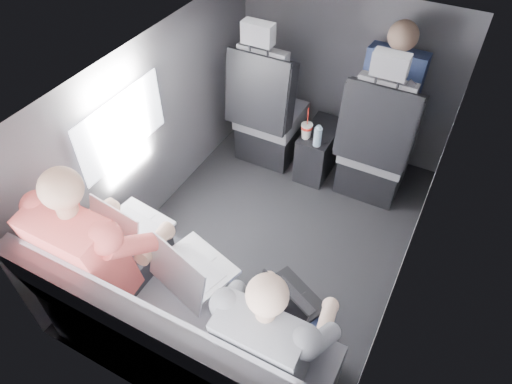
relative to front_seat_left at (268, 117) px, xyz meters
The scene contains 20 objects.
floor 1.03m from the front_seat_left, 61.81° to the right, with size 2.60×2.60×0.00m, color black.
ceiling 1.34m from the front_seat_left, 61.81° to the right, with size 2.60×2.60×0.00m, color #B2B2AD.
panel_left 0.99m from the front_seat_left, 118.19° to the right, with size 0.02×2.60×1.35m, color #56565B.
panel_right 1.61m from the front_seat_left, 31.88° to the right, with size 0.02×2.60×1.35m, color #56565B.
panel_front 0.70m from the front_seat_left, 45.65° to the left, with size 1.80×0.02×1.35m, color #56565B.
panel_back 2.20m from the front_seat_left, 78.12° to the right, with size 1.80×0.02×1.35m, color #56565B.
side_window 1.32m from the front_seat_left, 110.67° to the right, with size 0.02×0.75×0.42m, color white.
seatbelt 1.00m from the front_seat_left, 10.68° to the right, with size 0.05×0.01×0.65m, color black.
front_seat_left is the anchor object (origin of this frame).
front_seat_right 0.90m from the front_seat_left, ahead, with size 0.52×0.58×1.26m.
center_console 0.49m from the front_seat_left, ahead, with size 0.24×0.48×0.41m.
rear_bench 1.96m from the front_seat_left, 76.69° to the right, with size 1.60×0.57×0.92m.
soda_cup 0.40m from the front_seat_left, 14.98° to the right, with size 0.09×0.09×0.27m.
water_bottle 0.52m from the front_seat_left, 16.99° to the right, with size 0.06×0.06×0.18m.
laptop_white 1.61m from the front_seat_left, 92.66° to the right, with size 0.39×0.38×0.27m.
laptop_silver 1.75m from the front_seat_left, 76.78° to the right, with size 0.45×0.45×0.27m.
laptop_black 1.88m from the front_seat_left, 60.58° to the right, with size 0.38×0.40×0.23m.
passenger_rear_left 1.83m from the front_seat_left, 91.60° to the right, with size 0.55×0.66×1.30m.
passenger_rear_right 2.05m from the front_seat_left, 62.41° to the right, with size 0.47×0.60×1.18m.
passenger_front_right 0.97m from the front_seat_left, 16.63° to the left, with size 0.41×0.41×0.85m.
Camera 1 is at (0.90, -1.92, 2.56)m, focal length 32.00 mm.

